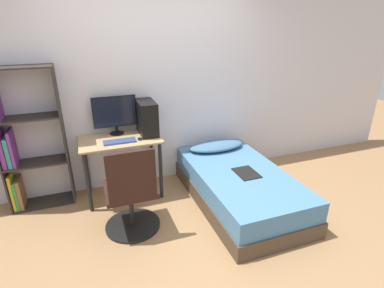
% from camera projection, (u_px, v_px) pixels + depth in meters
% --- Properties ---
extents(ground_plane, '(14.00, 14.00, 0.00)m').
position_uv_depth(ground_plane, '(195.00, 242.00, 3.04)').
color(ground_plane, '#9E754C').
extents(wall_back, '(8.00, 0.05, 2.50)m').
position_uv_depth(wall_back, '(155.00, 90.00, 3.84)').
color(wall_back, silver).
rests_on(wall_back, ground_plane).
extents(desk, '(0.95, 0.58, 0.77)m').
position_uv_depth(desk, '(121.00, 149.00, 3.64)').
color(desk, tan).
rests_on(desk, ground_plane).
extents(bookshelf, '(0.70, 0.30, 1.65)m').
position_uv_depth(bookshelf, '(20.00, 146.00, 3.36)').
color(bookshelf, '#2D2823').
rests_on(bookshelf, ground_plane).
extents(office_chair, '(0.59, 0.59, 0.99)m').
position_uv_depth(office_chair, '(131.00, 200.00, 3.07)').
color(office_chair, black).
rests_on(office_chair, ground_plane).
extents(bed, '(1.02, 1.88, 0.42)m').
position_uv_depth(bed, '(239.00, 186.00, 3.65)').
color(bed, '#4C3D2D').
rests_on(bed, ground_plane).
extents(pillow, '(0.78, 0.36, 0.11)m').
position_uv_depth(pillow, '(216.00, 146.00, 4.14)').
color(pillow, teal).
rests_on(pillow, bed).
extents(magazine, '(0.24, 0.32, 0.01)m').
position_uv_depth(magazine, '(246.00, 173.00, 3.50)').
color(magazine, black).
rests_on(magazine, bed).
extents(monitor, '(0.53, 0.18, 0.48)m').
position_uv_depth(monitor, '(115.00, 113.00, 3.65)').
color(monitor, black).
rests_on(monitor, desk).
extents(keyboard, '(0.37, 0.14, 0.02)m').
position_uv_depth(keyboard, '(120.00, 141.00, 3.48)').
color(keyboard, '#33477A').
rests_on(keyboard, desk).
extents(pc_tower, '(0.20, 0.41, 0.41)m').
position_uv_depth(pc_tower, '(147.00, 118.00, 3.68)').
color(pc_tower, black).
rests_on(pc_tower, desk).
extents(mouse, '(0.06, 0.09, 0.02)m').
position_uv_depth(mouse, '(140.00, 139.00, 3.55)').
color(mouse, black).
rests_on(mouse, desk).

